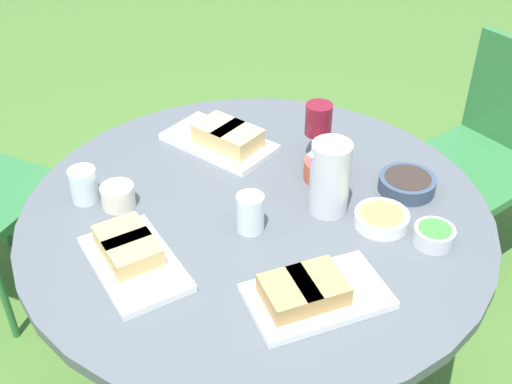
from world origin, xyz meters
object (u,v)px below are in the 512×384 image
object	(u,v)px
chair_near_left	(494,143)
wine_glass	(318,121)
handbag	(238,157)
water_pitcher	(330,178)
dining_table	(256,239)

from	to	relation	value
chair_near_left	wine_glass	xyz separation A→B (m)	(0.76, 0.33, 0.34)
chair_near_left	wine_glass	distance (m)	0.90
wine_glass	handbag	xyz separation A→B (m)	(0.17, -0.95, -0.73)
water_pitcher	handbag	distance (m)	1.41
dining_table	water_pitcher	size ratio (longest dim) A/B	6.16
dining_table	water_pitcher	distance (m)	0.29
chair_near_left	handbag	bearing A→B (deg)	-33.48
water_pitcher	handbag	bearing A→B (deg)	-82.86
chair_near_left	dining_table	bearing A→B (deg)	30.52
dining_table	handbag	world-z (taller)	dining_table
dining_table	chair_near_left	bearing A→B (deg)	-149.48
wine_glass	handbag	size ratio (longest dim) A/B	0.50
water_pitcher	chair_near_left	bearing A→B (deg)	-142.65
dining_table	handbag	xyz separation A→B (m)	(-0.04, -1.19, -0.50)
dining_table	wine_glass	bearing A→B (deg)	-131.51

